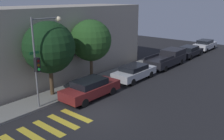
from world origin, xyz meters
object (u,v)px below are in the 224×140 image
at_px(tree_near_corner, 49,47).
at_px(traffic_light_pole, 41,52).
at_px(sedan_near_corner, 91,88).
at_px(pickup_truck, 167,58).
at_px(sedan_middle, 134,72).
at_px(sedan_far_end, 189,51).
at_px(tree_midblock, 91,40).
at_px(sedan_tail_of_row, 205,45).

bearing_deg(tree_near_corner, traffic_light_pole, -140.50).
distance_m(traffic_light_pole, sedan_near_corner, 4.44).
bearing_deg(pickup_truck, sedan_middle, 180.00).
bearing_deg(sedan_far_end, sedan_middle, 180.00).
bearing_deg(sedan_far_end, sedan_near_corner, 180.00).
distance_m(traffic_light_pole, sedan_middle, 9.17).
relative_size(sedan_middle, tree_midblock, 0.85).
bearing_deg(sedan_far_end, sedan_tail_of_row, 0.00).
bearing_deg(sedan_near_corner, pickup_truck, -0.00).
bearing_deg(sedan_middle, pickup_truck, -0.00).
bearing_deg(tree_midblock, tree_near_corner, 180.00).
relative_size(sedan_near_corner, tree_near_corner, 0.84).
distance_m(pickup_truck, tree_midblock, 9.79).
relative_size(traffic_light_pole, sedan_far_end, 1.29).
height_order(pickup_truck, sedan_tail_of_row, pickup_truck).
xyz_separation_m(pickup_truck, sedan_tail_of_row, (10.91, 0.00, -0.08)).
bearing_deg(sedan_middle, sedan_near_corner, -180.00).
xyz_separation_m(pickup_truck, tree_midblock, (-9.04, 2.50, 2.82)).
height_order(traffic_light_pole, pickup_truck, traffic_light_pole).
distance_m(sedan_near_corner, sedan_middle, 5.52).
height_order(sedan_near_corner, tree_midblock, tree_midblock).
height_order(traffic_light_pole, tree_midblock, traffic_light_pole).
height_order(sedan_near_corner, sedan_middle, sedan_near_corner).
relative_size(sedan_middle, pickup_truck, 0.79).
xyz_separation_m(pickup_truck, sedan_far_end, (5.59, 0.00, -0.13)).
bearing_deg(traffic_light_pole, sedan_far_end, -3.59).
distance_m(pickup_truck, sedan_tail_of_row, 10.91).
xyz_separation_m(sedan_middle, pickup_truck, (6.16, -0.00, 0.11)).
relative_size(pickup_truck, sedan_tail_of_row, 1.29).
bearing_deg(sedan_tail_of_row, sedan_far_end, 180.00).
bearing_deg(sedan_near_corner, sedan_middle, 0.00).
bearing_deg(pickup_truck, traffic_light_pole, 175.06).
xyz_separation_m(traffic_light_pole, sedan_far_end, (20.32, -1.27, -3.04)).
relative_size(traffic_light_pole, sedan_middle, 1.30).
distance_m(traffic_light_pole, sedan_far_end, 20.58).
xyz_separation_m(traffic_light_pole, sedan_tail_of_row, (25.64, -1.27, -2.98)).
distance_m(sedan_tail_of_row, tree_midblock, 20.32).
distance_m(pickup_truck, sedan_far_end, 5.60).
height_order(sedan_far_end, tree_near_corner, tree_near_corner).
relative_size(sedan_far_end, tree_near_corner, 0.83).
bearing_deg(traffic_light_pole, sedan_tail_of_row, -2.84).
xyz_separation_m(sedan_middle, sedan_far_end, (11.76, -0.00, -0.02)).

